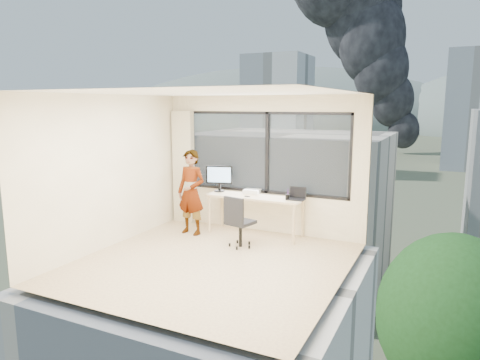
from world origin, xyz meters
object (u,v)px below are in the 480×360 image
Objects in this scene: chair at (240,221)px; person at (191,192)px; handbag at (300,192)px; monitor at (219,178)px; game_console at (252,191)px; desk at (255,215)px; laptop at (296,194)px.

person reaches higher than chair.
chair is at bearing -106.72° from handbag.
monitor is 0.70m from game_console.
game_console is 0.95m from handbag.
handbag is (0.80, 0.20, 0.47)m from desk.
game_console is at bearing 165.96° from laptop.
laptop is (0.95, -0.20, 0.06)m from game_console.
game_console reaches higher than desk.
desk is 1.12× the size of person.
desk is 6.06× the size of game_console.
game_console is at bearing 39.92° from person.
person is 1.17m from game_console.
desk is 0.78m from chair.
monitor is (-0.86, 0.84, 0.55)m from chair.
laptop reaches higher than desk.
chair is at bearing -85.38° from desk.
chair is at bearing -8.99° from person.
person is at bearing -140.08° from handbag.
game_console is at bearing -158.88° from handbag.
monitor reaches higher than chair.
person is 0.66m from monitor.
chair is 1.32m from monitor.
handbag is at bearing 87.95° from laptop.
monitor reaches higher than game_console.
monitor reaches higher than desk.
laptop is at bearing 57.52° from chair.
laptop is at bearing -15.62° from game_console.
person reaches higher than desk.
handbag reaches higher than desk.
chair is 1.13m from laptop.
handbag is at bearing -12.00° from monitor.
monitor is at bearing 175.15° from desk.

